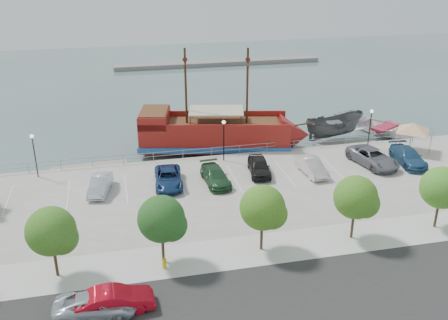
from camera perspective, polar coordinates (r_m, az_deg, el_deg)
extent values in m
plane|color=#43585A|center=(45.51, 1.79, -4.33)|extent=(160.00, 160.00, 0.00)
cube|color=#252424|center=(32.19, 9.23, -15.53)|extent=(100.00, 8.00, 0.04)
cube|color=silver|center=(36.72, 5.77, -9.91)|extent=(100.00, 4.00, 0.05)
cylinder|color=gray|center=(51.61, -0.35, 1.48)|extent=(50.00, 0.06, 0.06)
cylinder|color=gray|center=(51.76, -0.35, 1.07)|extent=(50.00, 0.06, 0.06)
cube|color=slate|center=(98.41, -0.62, 11.02)|extent=(40.00, 3.00, 0.80)
cube|color=maroon|center=(55.15, -1.09, 2.89)|extent=(16.81, 8.41, 2.62)
cube|color=#2257A2|center=(55.45, -1.08, 2.06)|extent=(17.17, 8.77, 0.60)
cone|color=maroon|center=(55.74, 8.07, 2.87)|extent=(4.19, 5.42, 4.83)
cube|color=maroon|center=(54.98, -7.96, 4.82)|extent=(4.04, 5.57, 1.41)
cube|color=#59321A|center=(54.75, -8.00, 5.57)|extent=(3.76, 5.13, 0.12)
cube|color=#59321A|center=(54.69, -0.57, 4.22)|extent=(13.73, 7.16, 0.15)
cube|color=maroon|center=(56.90, -1.07, 5.30)|extent=(15.76, 3.69, 0.70)
cube|color=maroon|center=(52.32, -1.13, 3.68)|extent=(15.76, 3.69, 0.70)
cylinder|color=#382111|center=(53.59, 2.68, 8.35)|extent=(0.29, 0.29, 8.25)
cylinder|color=#382111|center=(53.65, -4.39, 8.33)|extent=(0.29, 0.29, 8.25)
cylinder|color=#382111|center=(53.01, 2.73, 10.99)|extent=(0.79, 2.98, 0.14)
cylinder|color=#382111|center=(53.07, -4.47, 10.96)|extent=(0.79, 2.98, 0.14)
cube|color=beige|center=(54.24, -0.90, 5.68)|extent=(6.53, 5.00, 0.12)
cylinder|color=#382111|center=(55.44, 8.86, 4.04)|extent=(2.48, 0.70, 0.60)
imported|color=#4C4E50|center=(59.87, 12.43, 3.54)|extent=(7.98, 4.04, 2.95)
imported|color=silver|center=(63.33, 17.95, 3.34)|extent=(8.24, 9.05, 1.53)
cube|color=gray|center=(52.61, -15.11, -0.97)|extent=(7.86, 2.93, 0.44)
cube|color=gray|center=(55.82, 7.89, 1.01)|extent=(6.50, 3.91, 0.36)
cube|color=slate|center=(58.35, 13.94, 1.55)|extent=(7.42, 2.94, 0.41)
cylinder|color=slate|center=(56.45, 18.72, 2.35)|extent=(0.08, 0.08, 2.28)
cylinder|color=slate|center=(58.12, 20.81, 2.65)|extent=(0.08, 0.08, 2.28)
cylinder|color=slate|center=(54.54, 20.43, 1.40)|extent=(0.08, 0.08, 2.28)
cylinder|color=slate|center=(56.27, 22.54, 1.72)|extent=(0.08, 0.08, 2.28)
pyramid|color=silver|center=(55.69, 20.91, 3.98)|extent=(4.87, 4.87, 0.93)
imported|color=#A0ACB4|center=(31.32, -14.45, -15.75)|extent=(5.03, 2.63, 1.35)
imported|color=#B50B1D|center=(31.26, -12.35, -15.40)|extent=(4.70, 1.82, 1.53)
cylinder|color=#C4B20A|center=(34.47, -6.82, -11.77)|extent=(0.27, 0.27, 0.67)
sphere|color=#C4B20A|center=(34.27, -6.85, -11.28)|extent=(0.29, 0.29, 0.29)
cylinder|color=black|center=(49.56, -20.77, 0.28)|extent=(0.12, 0.12, 4.00)
sphere|color=#FFF2CC|center=(48.84, -21.11, 2.55)|extent=(0.36, 0.36, 0.36)
cylinder|color=black|center=(50.05, -0.03, 2.07)|extent=(0.12, 0.12, 4.00)
sphere|color=#FFF2CC|center=(49.34, -0.03, 4.35)|extent=(0.36, 0.36, 0.36)
cylinder|color=black|center=(55.61, 16.29, 3.30)|extent=(0.12, 0.12, 4.00)
sphere|color=#FFF2CC|center=(54.97, 16.54, 5.36)|extent=(0.36, 0.36, 0.36)
cylinder|color=#473321|center=(34.94, -18.68, -10.94)|extent=(0.20, 0.20, 2.20)
sphere|color=#335F1C|center=(33.76, -19.17, -7.68)|extent=(3.20, 3.20, 3.20)
sphere|color=#335F1C|center=(33.62, -18.10, -8.46)|extent=(2.20, 2.20, 2.20)
cylinder|color=#473321|center=(34.71, -6.99, -9.99)|extent=(0.20, 0.20, 2.20)
sphere|color=#1E471A|center=(33.52, -7.18, -6.69)|extent=(3.20, 3.20, 3.20)
sphere|color=#1E471A|center=(33.51, -6.06, -7.43)|extent=(2.20, 2.20, 2.20)
cylinder|color=#473321|center=(35.87, 4.31, -8.68)|extent=(0.20, 0.20, 2.20)
sphere|color=#3A681B|center=(34.72, 4.42, -5.45)|extent=(3.20, 3.20, 3.20)
sphere|color=#3A681B|center=(34.83, 5.49, -6.14)|extent=(2.20, 2.20, 2.20)
cylinder|color=#473321|center=(38.30, 14.46, -7.20)|extent=(0.20, 0.20, 2.20)
sphere|color=#39671C|center=(37.22, 14.81, -4.14)|extent=(3.20, 3.20, 3.20)
sphere|color=#39671C|center=(37.44, 15.77, -4.78)|extent=(2.20, 2.20, 2.20)
cylinder|color=#473321|center=(41.77, 23.11, -5.76)|extent=(0.20, 0.20, 2.20)
sphere|color=#3A7421|center=(40.79, 23.61, -2.92)|extent=(3.20, 3.20, 3.20)
imported|color=#B2B9CA|center=(45.33, -13.97, -2.75)|extent=(2.37, 4.60, 1.44)
imported|color=navy|center=(45.51, -6.37, -2.05)|extent=(2.81, 5.41, 1.46)
imported|color=#244E2D|center=(45.65, -1.00, -1.83)|extent=(2.37, 5.10, 1.44)
imported|color=black|center=(47.60, 4.03, -0.71)|extent=(2.49, 4.87, 1.59)
imported|color=silver|center=(48.29, 9.96, -0.71)|extent=(1.90, 4.68, 1.51)
imported|color=slate|center=(51.58, 16.63, 0.30)|extent=(3.85, 6.34, 1.64)
imported|color=navy|center=(52.99, 20.29, 0.37)|extent=(2.65, 5.55, 1.56)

